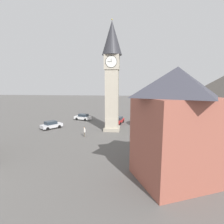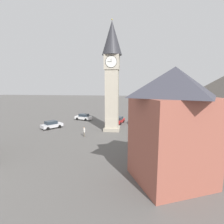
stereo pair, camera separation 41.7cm
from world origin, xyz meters
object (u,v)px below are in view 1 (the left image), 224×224
object	(u,v)px
building_terrace_right	(223,107)
car_blue_kerb	(83,117)
clock_tower	(112,68)
building_shop_left	(190,102)
tree	(155,107)
building_hall_far	(175,125)
pedestrian	(84,131)
car_silver_kerb	(165,142)
car_red_corner	(118,120)
car_white_side	(51,125)

from	to	relation	value
building_terrace_right	car_blue_kerb	bearing A→B (deg)	-26.11
clock_tower	building_shop_left	bearing A→B (deg)	-146.74
tree	building_hall_far	world-z (taller)	building_hall_far
pedestrian	car_silver_kerb	bearing A→B (deg)	163.05
tree	car_red_corner	bearing A→B (deg)	-30.73
car_silver_kerb	building_shop_left	distance (m)	22.81
car_red_corner	building_shop_left	distance (m)	18.46
car_blue_kerb	pedestrian	size ratio (longest dim) A/B	2.63
clock_tower	tree	distance (m)	11.02
tree	building_terrace_right	size ratio (longest dim) A/B	0.55
car_blue_kerb	building_hall_far	xyz separation A→B (m)	(-15.45, 26.02, 4.45)
car_silver_kerb	tree	bearing A→B (deg)	-88.56
car_blue_kerb	car_white_side	size ratio (longest dim) A/B	1.04
building_hall_far	car_red_corner	bearing A→B (deg)	-74.16
car_white_side	building_hall_far	size ratio (longest dim) A/B	0.42
car_white_side	tree	xyz separation A→B (m)	(-20.15, -1.72, 3.63)
tree	clock_tower	bearing A→B (deg)	11.64
building_hall_far	clock_tower	bearing A→B (deg)	-66.80
clock_tower	car_silver_kerb	distance (m)	16.22
car_white_side	tree	distance (m)	20.55
tree	pedestrian	bearing A→B (deg)	27.85
car_blue_kerb	tree	size ratio (longest dim) A/B	0.65
clock_tower	car_silver_kerb	bearing A→B (deg)	134.14
car_blue_kerb	car_red_corner	distance (m)	9.30
building_shop_left	pedestrian	bearing A→B (deg)	36.87
car_white_side	building_shop_left	world-z (taller)	building_shop_left
car_blue_kerb	pedestrian	distance (m)	14.17
pedestrian	building_terrace_right	bearing A→B (deg)	-177.63
building_shop_left	building_terrace_right	xyz separation A→B (m)	(0.11, 15.66, 0.84)
car_blue_kerb	building_terrace_right	bearing A→B (deg)	153.89
car_blue_kerb	car_red_corner	xyz separation A→B (m)	(-8.86, 2.81, 0.00)
building_shop_left	building_hall_far	size ratio (longest dim) A/B	0.92
clock_tower	car_silver_kerb	size ratio (longest dim) A/B	4.80
clock_tower	pedestrian	distance (m)	12.43
car_red_corner	tree	xyz separation A→B (m)	(-7.29, 4.34, 3.63)
pedestrian	building_hall_far	size ratio (longest dim) A/B	0.17
car_silver_kerb	tree	xyz separation A→B (m)	(0.26, -10.26, 3.63)
car_white_side	building_terrace_right	bearing A→B (deg)	172.71
building_hall_far	car_white_side	bearing A→B (deg)	-41.41
building_terrace_right	clock_tower	bearing A→B (deg)	-12.28
clock_tower	building_shop_left	distance (m)	22.69
car_blue_kerb	building_terrace_right	size ratio (longest dim) A/B	0.36
clock_tower	pedestrian	xyz separation A→B (m)	(4.14, 4.79, -10.69)
car_red_corner	car_blue_kerb	bearing A→B (deg)	-17.62
car_white_side	building_hall_far	distance (m)	26.31
building_terrace_right	pedestrian	bearing A→B (deg)	2.37
clock_tower	car_silver_kerb	xyz separation A→B (m)	(-8.34, 8.60, -10.94)
building_terrace_right	building_hall_far	bearing A→B (deg)	51.86
car_blue_kerb	car_white_side	bearing A→B (deg)	65.72
clock_tower	car_blue_kerb	size ratio (longest dim) A/B	4.50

